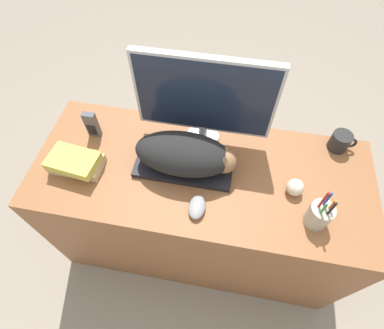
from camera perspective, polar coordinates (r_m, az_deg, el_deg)
ground_plane at (r=1.89m, az=-0.44°, el=-21.89°), size 12.00×12.00×0.00m
desk at (r=1.62m, az=1.46°, el=-8.66°), size 1.47×0.60×0.76m
keyboard at (r=1.29m, az=-1.59°, el=-0.35°), size 0.42×0.17×0.02m
cat at (r=1.21m, az=-1.07°, el=1.94°), size 0.42×0.20×0.16m
monitor at (r=1.21m, az=2.37°, el=12.45°), size 0.57×0.15×0.44m
computer_mouse at (r=1.18m, az=0.96°, el=-8.12°), size 0.07×0.11×0.04m
coffee_mug at (r=1.48m, az=26.43°, el=3.96°), size 0.12×0.09×0.09m
pen_cup at (r=1.22m, az=23.06°, el=-8.78°), size 0.09×0.09×0.21m
baseball at (r=1.27m, az=19.03°, el=-4.13°), size 0.07×0.07×0.07m
phone at (r=1.43m, az=-18.53°, el=7.18°), size 0.06×0.03×0.14m
book_stack at (r=1.35m, az=-21.40°, el=0.36°), size 0.22×0.15×0.08m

